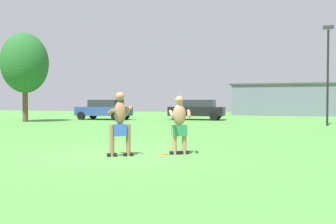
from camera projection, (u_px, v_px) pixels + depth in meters
ground_plane at (117, 155)px, 10.18m from camera, size 80.00×80.00×0.00m
player_with_cap at (179, 122)px, 10.21m from camera, size 0.70×0.80×1.62m
player_in_blue at (120, 123)px, 9.85m from camera, size 0.81×0.73×1.70m
frisbee at (164, 154)px, 10.17m from camera, size 0.25×0.25×0.03m
car_blue_mid_lot at (104, 109)px, 29.68m from camera, size 4.37×2.16×1.58m
car_black_far_end at (197, 109)px, 29.29m from camera, size 4.35×2.12×1.58m
lamp_post at (328, 65)px, 22.01m from camera, size 0.60×0.24×5.93m
outbuilding_behind_lot at (292, 100)px, 39.65m from camera, size 12.55×6.69×3.28m
tree_right_field at (25, 63)px, 26.41m from camera, size 3.29×3.29×6.32m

